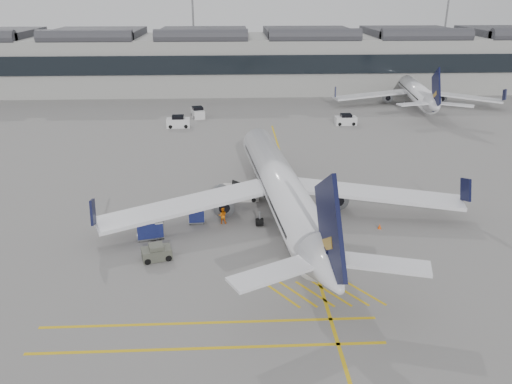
{
  "coord_description": "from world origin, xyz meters",
  "views": [
    {
      "loc": [
        3.76,
        -37.05,
        20.3
      ],
      "look_at": [
        5.66,
        2.67,
        4.0
      ],
      "focal_mm": 35.0,
      "sensor_mm": 36.0,
      "label": 1
    }
  ],
  "objects_px": {
    "baggage_cart_a": "(196,214)",
    "ramp_agent_a": "(277,198)",
    "ramp_agent_b": "(222,215)",
    "airliner_main": "(282,188)",
    "pushback_tug": "(157,253)",
    "belt_loader": "(238,194)"
  },
  "relations": [
    {
      "from": "ramp_agent_b",
      "to": "pushback_tug",
      "type": "relative_size",
      "value": 0.61
    },
    {
      "from": "belt_loader",
      "to": "baggage_cart_a",
      "type": "xyz_separation_m",
      "value": [
        -3.96,
        -5.23,
        0.29
      ]
    },
    {
      "from": "baggage_cart_a",
      "to": "ramp_agent_a",
      "type": "distance_m",
      "value": 8.6
    },
    {
      "from": "pushback_tug",
      "to": "belt_loader",
      "type": "bearing_deg",
      "value": 43.95
    },
    {
      "from": "pushback_tug",
      "to": "ramp_agent_b",
      "type": "bearing_deg",
      "value": 34.14
    },
    {
      "from": "baggage_cart_a",
      "to": "pushback_tug",
      "type": "bearing_deg",
      "value": -117.06
    },
    {
      "from": "baggage_cart_a",
      "to": "ramp_agent_a",
      "type": "relative_size",
      "value": 0.98
    },
    {
      "from": "belt_loader",
      "to": "baggage_cart_a",
      "type": "distance_m",
      "value": 6.57
    },
    {
      "from": "ramp_agent_b",
      "to": "ramp_agent_a",
      "type": "bearing_deg",
      "value": -143.41
    },
    {
      "from": "belt_loader",
      "to": "baggage_cart_a",
      "type": "relative_size",
      "value": 2.97
    },
    {
      "from": "belt_loader",
      "to": "baggage_cart_a",
      "type": "height_order",
      "value": "belt_loader"
    },
    {
      "from": "baggage_cart_a",
      "to": "ramp_agent_a",
      "type": "bearing_deg",
      "value": 19.46
    },
    {
      "from": "belt_loader",
      "to": "ramp_agent_a",
      "type": "distance_m",
      "value": 4.26
    },
    {
      "from": "belt_loader",
      "to": "pushback_tug",
      "type": "relative_size",
      "value": 1.85
    },
    {
      "from": "airliner_main",
      "to": "pushback_tug",
      "type": "bearing_deg",
      "value": -150.6
    },
    {
      "from": "airliner_main",
      "to": "pushback_tug",
      "type": "height_order",
      "value": "airliner_main"
    },
    {
      "from": "airliner_main",
      "to": "ramp_agent_a",
      "type": "height_order",
      "value": "airliner_main"
    },
    {
      "from": "ramp_agent_b",
      "to": "belt_loader",
      "type": "bearing_deg",
      "value": -104.16
    },
    {
      "from": "ramp_agent_a",
      "to": "ramp_agent_b",
      "type": "distance_m",
      "value": 6.65
    },
    {
      "from": "ramp_agent_b",
      "to": "baggage_cart_a",
      "type": "bearing_deg",
      "value": -6.98
    },
    {
      "from": "baggage_cart_a",
      "to": "ramp_agent_a",
      "type": "xyz_separation_m",
      "value": [
        7.85,
        3.5,
        -0.03
      ]
    },
    {
      "from": "ramp_agent_b",
      "to": "airliner_main",
      "type": "bearing_deg",
      "value": -166.28
    }
  ]
}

